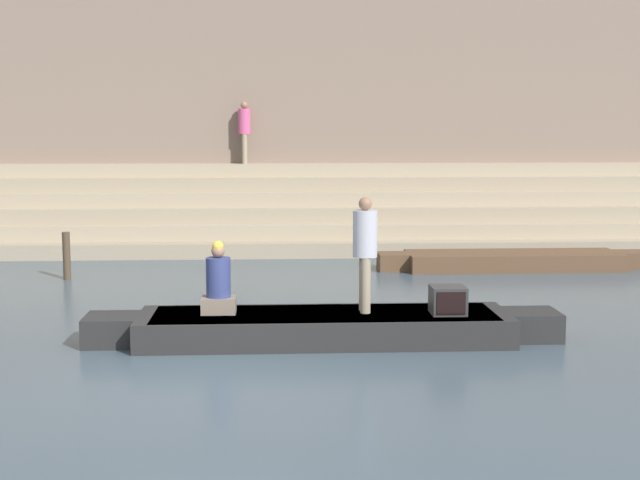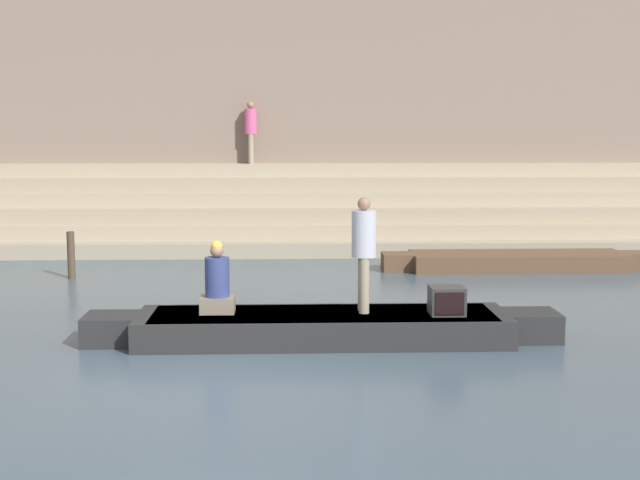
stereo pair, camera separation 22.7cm
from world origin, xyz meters
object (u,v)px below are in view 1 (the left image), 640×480
Objects in this scene: rowboat_main at (324,326)px; person_on_steps at (244,128)px; moored_boat_shore at (513,260)px; tv_set at (448,300)px; person_rowing at (218,285)px; person_standing at (365,246)px; mooring_post at (67,256)px.

rowboat_main is 11.53m from person_on_steps.
tv_set is at bearing -115.28° from moored_boat_shore.
person_on_steps is at bearing 138.31° from moored_boat_shore.
person_rowing is 8.60m from moored_boat_shore.
rowboat_main is 1.62m from person_rowing.
tv_set is 0.30× the size of person_on_steps.
person_standing is 7.39m from moored_boat_shore.
person_rowing is 0.64× the size of person_on_steps.
mooring_post is 7.05m from person_on_steps.
mooring_post is (-4.86, 5.47, 0.26)m from rowboat_main.
tv_set is (1.17, -0.22, -0.75)m from person_standing.
tv_set is (1.75, -0.14, 0.39)m from rowboat_main.
person_standing is 11.31m from person_on_steps.
person_rowing reaches higher than moored_boat_shore.
tv_set is at bearing -3.67° from rowboat_main.
rowboat_main is at bearing 54.69° from person_on_steps.
moored_boat_shore is at bearing 49.24° from person_standing.
mooring_post is at bearing -177.51° from moored_boat_shore.
moored_boat_shore is (5.95, 6.18, -0.62)m from person_rowing.
rowboat_main is 1.80m from tv_set.
person_standing is 1.59× the size of person_rowing.
person_on_steps is at bearing 91.66° from person_standing.
person_standing is at bearing -0.02° from person_rowing.
person_standing reaches higher than mooring_post.
person_rowing is 2.14× the size of tv_set.
tv_set reaches higher than rowboat_main.
mooring_post is (-3.36, 5.37, -0.34)m from person_rowing.
person_rowing is 3.27m from tv_set.
rowboat_main reaches higher than moored_boat_shore.
person_rowing reaches higher than mooring_post.
person_on_steps is (-1.45, 11.09, 2.79)m from rowboat_main.
mooring_post is at bearing 126.51° from person_standing.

